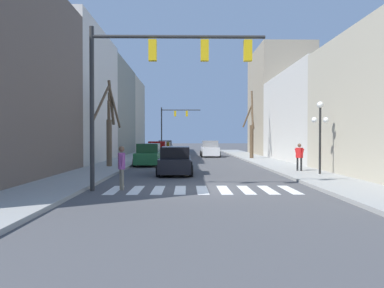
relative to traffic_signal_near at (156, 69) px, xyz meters
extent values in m
plane|color=#4C4C4F|center=(1.88, 0.45, -4.90)|extent=(240.00, 240.00, 0.00)
cube|color=#9E9E99|center=(-4.27, 0.45, -4.83)|extent=(2.94, 90.00, 0.15)
cube|color=#9E9E99|center=(8.04, 0.45, -4.83)|extent=(2.94, 90.00, 0.15)
cube|color=beige|center=(-8.74, 16.58, 0.65)|extent=(6.00, 12.66, 11.10)
cube|color=gray|center=(-8.74, 29.41, 0.51)|extent=(6.00, 13.00, 10.82)
cube|color=#BCB299|center=(-8.74, 41.63, 0.45)|extent=(6.00, 11.44, 10.71)
cube|color=beige|center=(12.51, 17.73, -0.97)|extent=(6.00, 14.71, 7.87)
cube|color=tan|center=(12.51, 30.33, 1.43)|extent=(6.00, 10.49, 12.67)
cube|color=white|center=(-1.72, 0.18, -4.90)|extent=(0.45, 2.60, 0.01)
cube|color=white|center=(-0.82, 0.18, -4.90)|extent=(0.45, 2.60, 0.01)
cube|color=white|center=(0.08, 0.18, -4.90)|extent=(0.45, 2.60, 0.01)
cube|color=white|center=(0.98, 0.18, -4.90)|extent=(0.45, 2.60, 0.01)
cube|color=white|center=(1.88, 0.18, -4.90)|extent=(0.45, 2.60, 0.01)
cube|color=white|center=(2.78, 0.18, -4.90)|extent=(0.45, 2.60, 0.01)
cube|color=white|center=(3.68, 0.18, -4.90)|extent=(0.45, 2.60, 0.01)
cube|color=white|center=(4.58, 0.18, -4.90)|extent=(0.45, 2.60, 0.01)
cube|color=white|center=(5.48, 0.18, -4.90)|extent=(0.45, 2.60, 0.01)
cylinder|color=#2D2D2D|center=(-2.55, 0.00, -1.61)|extent=(0.18, 0.18, 6.59)
cylinder|color=#2D2D2D|center=(0.93, 0.00, 1.29)|extent=(6.96, 0.14, 0.14)
cube|color=yellow|center=(-0.12, 0.00, 0.74)|extent=(0.32, 0.28, 0.84)
cube|color=yellow|center=(1.97, 0.00, 0.74)|extent=(0.32, 0.28, 0.84)
cube|color=yellow|center=(3.71, 0.00, 0.74)|extent=(0.32, 0.28, 0.84)
cylinder|color=#2D2D2D|center=(-2.55, 41.36, -1.56)|extent=(0.18, 0.18, 6.69)
cylinder|color=#2D2D2D|center=(0.37, 41.36, 1.39)|extent=(5.85, 0.14, 0.14)
cube|color=yellow|center=(-0.50, 41.36, 0.84)|extent=(0.32, 0.28, 0.84)
cube|color=yellow|center=(1.25, 41.36, 0.84)|extent=(0.32, 0.28, 0.84)
cylinder|color=black|center=(8.55, 5.28, -2.95)|extent=(0.12, 0.12, 3.61)
sphere|color=white|center=(8.55, 5.28, -0.97)|extent=(0.36, 0.36, 0.36)
sphere|color=white|center=(8.23, 5.28, -1.79)|extent=(0.31, 0.31, 0.31)
sphere|color=white|center=(8.87, 5.28, -1.79)|extent=(0.31, 0.31, 0.31)
cube|color=white|center=(3.83, 26.62, -4.28)|extent=(1.83, 4.89, 0.89)
cube|color=gray|center=(3.83, 26.62, -3.47)|extent=(1.69, 2.54, 0.73)
cylinder|color=black|center=(2.89, 28.13, -4.58)|extent=(0.22, 0.64, 0.64)
cylinder|color=black|center=(4.76, 28.13, -4.58)|extent=(0.22, 0.64, 0.64)
cylinder|color=black|center=(2.89, 25.10, -4.58)|extent=(0.22, 0.64, 0.64)
cylinder|color=black|center=(4.76, 25.10, -4.58)|extent=(0.22, 0.64, 0.64)
cube|color=black|center=(0.59, 6.85, -4.33)|extent=(1.77, 4.72, 0.78)
cube|color=black|center=(0.59, 6.85, -3.62)|extent=(1.63, 2.45, 0.64)
cylinder|color=black|center=(1.49, 5.39, -4.58)|extent=(0.22, 0.64, 0.64)
cylinder|color=black|center=(-0.32, 5.39, -4.58)|extent=(0.22, 0.64, 0.64)
cylinder|color=black|center=(1.49, 8.31, -4.58)|extent=(0.22, 0.64, 0.64)
cylinder|color=black|center=(-0.32, 8.31, -4.58)|extent=(0.22, 0.64, 0.64)
cube|color=red|center=(-1.67, 22.21, -4.29)|extent=(1.78, 4.79, 0.87)
cube|color=maroon|center=(-1.67, 22.21, -3.49)|extent=(1.63, 2.49, 0.72)
cylinder|color=black|center=(-2.57, 23.69, -4.58)|extent=(0.22, 0.64, 0.64)
cylinder|color=black|center=(-0.76, 23.69, -4.58)|extent=(0.22, 0.64, 0.64)
cylinder|color=black|center=(-2.57, 20.72, -4.58)|extent=(0.22, 0.64, 0.64)
cylinder|color=black|center=(-0.76, 20.72, -4.58)|extent=(0.22, 0.64, 0.64)
cube|color=#236B38|center=(-1.69, 13.75, -4.31)|extent=(1.73, 4.83, 0.83)
cube|color=#133A1E|center=(-1.69, 13.75, -3.56)|extent=(1.59, 2.51, 0.68)
cylinder|color=black|center=(-2.57, 15.25, -4.58)|extent=(0.22, 0.64, 0.64)
cylinder|color=black|center=(-0.81, 15.25, -4.58)|extent=(0.22, 0.64, 0.64)
cylinder|color=black|center=(-2.57, 12.26, -4.58)|extent=(0.22, 0.64, 0.64)
cylinder|color=black|center=(-0.81, 12.26, -4.58)|extent=(0.22, 0.64, 0.64)
cube|color=gray|center=(-1.63, 35.59, -4.29)|extent=(1.84, 4.90, 0.87)
cube|color=#464648|center=(-1.63, 35.59, -3.50)|extent=(1.69, 2.55, 0.71)
cylinder|color=black|center=(-2.57, 37.10, -4.58)|extent=(0.22, 0.64, 0.64)
cylinder|color=black|center=(-0.69, 37.10, -4.58)|extent=(0.22, 0.64, 0.64)
cylinder|color=black|center=(-2.57, 34.07, -4.58)|extent=(0.22, 0.64, 0.64)
cylinder|color=black|center=(-0.69, 34.07, -4.58)|extent=(0.22, 0.64, 0.64)
cube|color=#A38423|center=(-1.63, 29.90, -4.32)|extent=(1.85, 4.39, 0.80)
cube|color=#594813|center=(-1.63, 29.90, -3.60)|extent=(1.70, 2.28, 0.66)
cylinder|color=black|center=(-2.57, 31.26, -4.58)|extent=(0.22, 0.64, 0.64)
cylinder|color=black|center=(-0.69, 31.26, -4.58)|extent=(0.22, 0.64, 0.64)
cylinder|color=black|center=(-2.57, 28.54, -4.58)|extent=(0.22, 0.64, 0.64)
cylinder|color=black|center=(-0.69, 28.54, -4.58)|extent=(0.22, 0.64, 0.64)
cylinder|color=#7A705B|center=(-1.38, 0.16, -4.48)|extent=(0.13, 0.13, 0.85)
cylinder|color=#7A705B|center=(-1.48, 0.45, -4.48)|extent=(0.13, 0.13, 0.85)
cube|color=#9E4C93|center=(-1.43, 0.30, -3.72)|extent=(0.35, 0.47, 0.67)
sphere|color=brown|center=(-1.43, 0.30, -3.23)|extent=(0.24, 0.24, 0.24)
cylinder|color=#9E4C93|center=(-1.35, 0.08, -3.76)|extent=(0.18, 0.31, 0.65)
cylinder|color=#9E4C93|center=(-1.50, 0.53, -3.76)|extent=(0.18, 0.31, 0.65)
cylinder|color=black|center=(7.93, 7.33, -4.36)|extent=(0.12, 0.12, 0.78)
cylinder|color=black|center=(8.08, 7.09, -4.36)|extent=(0.12, 0.12, 0.78)
cube|color=red|center=(8.00, 7.21, -3.67)|extent=(0.39, 0.44, 0.61)
sphere|color=brown|center=(8.00, 7.21, -3.22)|extent=(0.22, 0.22, 0.22)
cylinder|color=red|center=(7.88, 7.39, -3.71)|extent=(0.22, 0.27, 0.59)
cylinder|color=red|center=(8.12, 7.03, -3.71)|extent=(0.22, 0.27, 0.59)
cylinder|color=brown|center=(-4.16, 11.04, -3.13)|extent=(0.37, 0.37, 3.23)
cylinder|color=brown|center=(-3.95, 11.99, -0.62)|extent=(0.55, 2.05, 2.86)
cylinder|color=brown|center=(-4.16, 11.85, -0.29)|extent=(0.21, 1.80, 3.08)
cylinder|color=brown|center=(-4.65, 10.61, -0.47)|extent=(1.13, 1.06, 2.66)
cylinder|color=brown|center=(-4.29, 11.75, -0.65)|extent=(0.39, 1.53, 2.12)
cylinder|color=brown|center=(-4.34, 11.74, -1.03)|extent=(0.49, 1.53, 1.80)
cylinder|color=brown|center=(7.55, 21.10, -3.16)|extent=(0.37, 0.37, 3.18)
cylinder|color=brown|center=(7.14, 21.15, -0.70)|extent=(0.97, 0.26, 2.16)
cylinder|color=brown|center=(7.49, 20.49, 0.07)|extent=(0.29, 1.37, 3.38)
cylinder|color=brown|center=(7.55, 20.57, -1.10)|extent=(0.17, 1.21, 1.78)
camera|label=1|loc=(1.25, -15.07, -2.75)|focal=35.00mm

